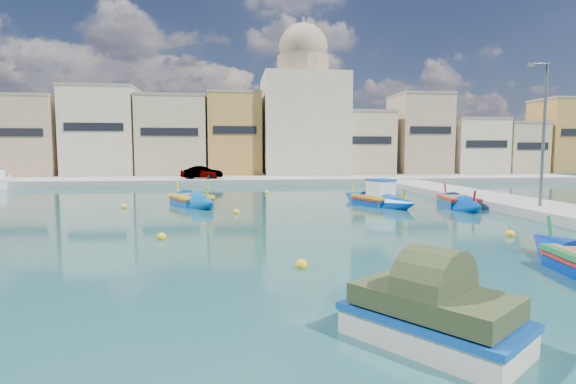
{
  "coord_description": "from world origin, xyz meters",
  "views": [
    {
      "loc": [
        1.35,
        -15.89,
        3.43
      ],
      "look_at": [
        4.0,
        6.0,
        1.4
      ],
      "focal_mm": 28.0,
      "sensor_mm": 36.0,
      "label": 1
    }
  ],
  "objects_px": {
    "church_block": "(303,111)",
    "luzzu_blue_cabin": "(377,200)",
    "luzzu_green": "(191,201)",
    "tender_near": "(433,318)",
    "luzzu_cyan_mid": "(458,203)",
    "quay_street_lamp": "(543,133)"
  },
  "relations": [
    {
      "from": "church_block",
      "to": "luzzu_blue_cabin",
      "type": "bearing_deg",
      "value": -89.36
    },
    {
      "from": "church_block",
      "to": "luzzu_green",
      "type": "distance_m",
      "value": 30.48
    },
    {
      "from": "church_block",
      "to": "tender_near",
      "type": "xyz_separation_m",
      "value": [
        -5.17,
        -48.55,
        -7.94
      ]
    },
    {
      "from": "church_block",
      "to": "tender_near",
      "type": "relative_size",
      "value": 5.5
    },
    {
      "from": "tender_near",
      "to": "church_block",
      "type": "bearing_deg",
      "value": 83.92
    },
    {
      "from": "luzzu_cyan_mid",
      "to": "luzzu_blue_cabin",
      "type": "bearing_deg",
      "value": 162.77
    },
    {
      "from": "quay_street_lamp",
      "to": "luzzu_cyan_mid",
      "type": "height_order",
      "value": "quay_street_lamp"
    },
    {
      "from": "church_block",
      "to": "quay_street_lamp",
      "type": "relative_size",
      "value": 2.39
    },
    {
      "from": "luzzu_blue_cabin",
      "to": "tender_near",
      "type": "relative_size",
      "value": 2.13
    },
    {
      "from": "church_block",
      "to": "luzzu_blue_cabin",
      "type": "relative_size",
      "value": 2.59
    },
    {
      "from": "luzzu_cyan_mid",
      "to": "luzzu_green",
      "type": "bearing_deg",
      "value": 169.89
    },
    {
      "from": "luzzu_blue_cabin",
      "to": "luzzu_green",
      "type": "bearing_deg",
      "value": 172.85
    },
    {
      "from": "luzzu_blue_cabin",
      "to": "luzzu_green",
      "type": "xyz_separation_m",
      "value": [
        -11.67,
        1.46,
        -0.06
      ]
    },
    {
      "from": "luzzu_cyan_mid",
      "to": "luzzu_green",
      "type": "xyz_separation_m",
      "value": [
        -16.35,
        2.92,
        0.02
      ]
    },
    {
      "from": "luzzu_blue_cabin",
      "to": "luzzu_green",
      "type": "distance_m",
      "value": 11.76
    },
    {
      "from": "quay_street_lamp",
      "to": "luzzu_green",
      "type": "height_order",
      "value": "quay_street_lamp"
    },
    {
      "from": "luzzu_blue_cabin",
      "to": "luzzu_cyan_mid",
      "type": "height_order",
      "value": "luzzu_blue_cabin"
    },
    {
      "from": "quay_street_lamp",
      "to": "luzzu_blue_cabin",
      "type": "bearing_deg",
      "value": 142.6
    },
    {
      "from": "luzzu_cyan_mid",
      "to": "luzzu_green",
      "type": "distance_m",
      "value": 16.61
    },
    {
      "from": "luzzu_green",
      "to": "tender_near",
      "type": "distance_m",
      "value": 22.34
    },
    {
      "from": "church_block",
      "to": "luzzu_cyan_mid",
      "type": "bearing_deg",
      "value": -80.54
    },
    {
      "from": "quay_street_lamp",
      "to": "luzzu_cyan_mid",
      "type": "relative_size",
      "value": 1.04
    }
  ]
}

